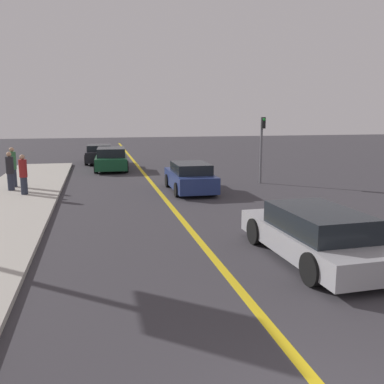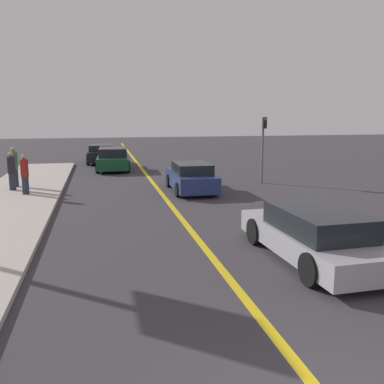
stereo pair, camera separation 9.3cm
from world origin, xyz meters
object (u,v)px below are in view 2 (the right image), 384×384
(car_ahead_center, at_px, (191,177))
(pedestrian_far_standing, at_px, (12,171))
(car_near_right_lane, at_px, (313,235))
(pedestrian_mid_group, at_px, (25,174))
(car_far_distant, at_px, (113,159))
(traffic_light, at_px, (263,142))
(pedestrian_by_sign, at_px, (14,167))
(car_parked_left_lot, at_px, (101,154))

(car_ahead_center, distance_m, pedestrian_far_standing, 7.92)
(car_near_right_lane, height_order, car_ahead_center, car_ahead_center)
(car_near_right_lane, bearing_deg, pedestrian_mid_group, 127.39)
(car_far_distant, relative_size, traffic_light, 1.38)
(car_near_right_lane, height_order, car_far_distant, car_far_distant)
(car_ahead_center, distance_m, car_far_distant, 8.86)
(pedestrian_by_sign, bearing_deg, car_near_right_lane, -53.44)
(car_parked_left_lot, relative_size, pedestrian_by_sign, 2.19)
(car_far_distant, height_order, pedestrian_mid_group, pedestrian_mid_group)
(car_near_right_lane, relative_size, pedestrian_by_sign, 2.64)
(car_far_distant, height_order, pedestrian_by_sign, pedestrian_by_sign)
(car_parked_left_lot, xyz_separation_m, traffic_light, (7.86, -10.95, 1.43))
(pedestrian_mid_group, height_order, pedestrian_far_standing, pedestrian_far_standing)
(car_parked_left_lot, bearing_deg, car_ahead_center, -71.71)
(car_near_right_lane, relative_size, pedestrian_mid_group, 2.88)
(car_near_right_lane, bearing_deg, traffic_light, 72.49)
(car_far_distant, bearing_deg, pedestrian_mid_group, -112.85)
(pedestrian_mid_group, bearing_deg, pedestrian_by_sign, 109.96)
(pedestrian_far_standing, height_order, pedestrian_by_sign, pedestrian_by_sign)
(car_near_right_lane, height_order, pedestrian_by_sign, pedestrian_by_sign)
(pedestrian_far_standing, bearing_deg, car_parked_left_lot, 70.59)
(car_parked_left_lot, bearing_deg, pedestrian_far_standing, -108.65)
(traffic_light, bearing_deg, car_near_right_lane, -105.42)
(car_ahead_center, height_order, car_parked_left_lot, car_parked_left_lot)
(car_far_distant, bearing_deg, car_ahead_center, -66.23)
(pedestrian_mid_group, xyz_separation_m, pedestrian_far_standing, (-0.72, 1.15, 0.01))
(car_ahead_center, distance_m, pedestrian_by_sign, 8.18)
(pedestrian_far_standing, bearing_deg, car_near_right_lane, -51.24)
(pedestrian_mid_group, relative_size, pedestrian_by_sign, 0.92)
(car_far_distant, xyz_separation_m, pedestrian_by_sign, (-4.67, -6.09, 0.38))
(car_ahead_center, relative_size, pedestrian_far_standing, 2.42)
(pedestrian_mid_group, bearing_deg, traffic_light, 6.90)
(car_parked_left_lot, height_order, pedestrian_mid_group, pedestrian_mid_group)
(car_near_right_lane, distance_m, pedestrian_mid_group, 12.61)
(car_ahead_center, distance_m, car_parked_left_lot, 12.95)
(pedestrian_mid_group, relative_size, pedestrian_far_standing, 0.98)
(pedestrian_far_standing, relative_size, traffic_light, 0.51)
(car_ahead_center, bearing_deg, pedestrian_by_sign, 164.97)
(pedestrian_mid_group, bearing_deg, car_ahead_center, -0.49)
(car_ahead_center, bearing_deg, car_far_distant, 111.59)
(car_ahead_center, distance_m, pedestrian_mid_group, 7.11)
(pedestrian_far_standing, relative_size, pedestrian_by_sign, 0.93)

